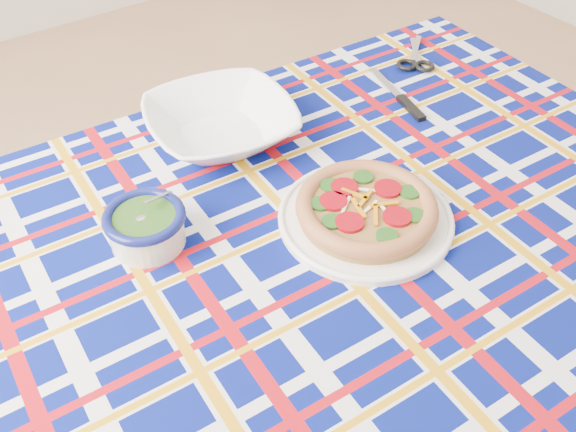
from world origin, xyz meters
TOP-DOWN VIEW (x-y plane):
  - floor at (0.00, 0.00)m, footprint 4.00×4.00m
  - dining_table at (-0.52, -0.53)m, footprint 1.62×1.07m
  - tablecloth at (-0.52, -0.53)m, footprint 1.65×1.10m
  - main_focaccia_plate at (-0.36, -0.55)m, footprint 0.32×0.32m
  - pesto_bowl at (-0.67, -0.38)m, footprint 0.16×0.16m
  - serving_bowl at (-0.43, -0.21)m, footprint 0.33×0.33m
  - table_knife at (-0.04, -0.25)m, footprint 0.08×0.23m
  - kitchen_scissors at (0.12, -0.18)m, footprint 0.20×0.20m

SIDE VIEW (x-z plane):
  - floor at x=0.00m, z-range 0.00..0.00m
  - dining_table at x=-0.52m, z-range 0.30..1.03m
  - tablecloth at x=-0.52m, z-range 0.64..0.74m
  - table_knife at x=-0.04m, z-range 0.74..0.75m
  - kitchen_scissors at x=0.12m, z-range 0.74..0.75m
  - main_focaccia_plate at x=-0.36m, z-range 0.74..0.80m
  - serving_bowl at x=-0.43m, z-range 0.74..0.81m
  - pesto_bowl at x=-0.67m, z-range 0.74..0.82m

